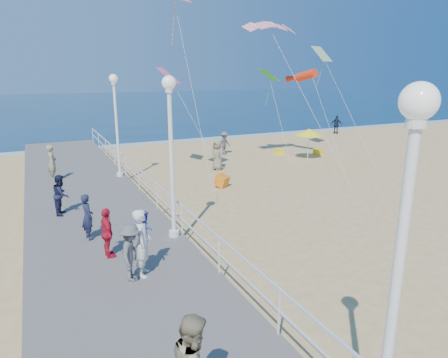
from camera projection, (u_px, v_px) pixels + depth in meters
name	position (u px, v px, depth m)	size (l,w,h in m)	color
ground	(302.00, 222.00, 15.96)	(160.00, 160.00, 0.00)	tan
ocean	(87.00, 105.00, 72.56)	(160.00, 90.00, 0.05)	#0C2A4B
surf_line	(156.00, 143.00, 33.81)	(160.00, 1.20, 0.04)	silver
boardwalk	(110.00, 253.00, 12.78)	(5.00, 44.00, 0.40)	slate
railing	(182.00, 211.00, 13.53)	(0.05, 42.00, 0.55)	white
lamp_post_near	(400.00, 252.00, 4.94)	(0.44, 0.44, 5.32)	white
lamp_post_mid	(171.00, 142.00, 12.78)	(0.44, 0.44, 5.32)	white
lamp_post_far	(116.00, 115.00, 20.62)	(0.44, 0.44, 5.32)	white
woman_holding_toddler	(142.00, 243.00, 10.78)	(0.69, 0.45, 1.90)	silver
toddler_held	(146.00, 227.00, 10.88)	(0.45, 0.35, 0.93)	#323BBD
spectator_0	(87.00, 217.00, 13.21)	(0.57, 0.37, 1.56)	#1A1E3A
spectator_2	(131.00, 252.00, 10.58)	(1.02, 0.59, 1.58)	#545458
spectator_3	(107.00, 233.00, 11.89)	(0.91, 0.38, 1.54)	red
spectator_6	(52.00, 163.00, 20.36)	(0.68, 0.44, 1.86)	#958F67
spectator_7	(61.00, 195.00, 15.56)	(0.77, 0.60, 1.58)	#191A37
beach_walker_a	(225.00, 143.00, 28.76)	(1.10, 0.63, 1.70)	#555358
beach_walker_b	(337.00, 125.00, 38.58)	(1.04, 0.43, 1.78)	#161E31
beach_walker_c	(217.00, 155.00, 24.29)	(0.88, 0.57, 1.80)	#83755A
box_kite	(222.00, 182.00, 20.71)	(0.55, 0.55, 0.60)	#DC460C
beach_umbrella	(309.00, 132.00, 26.78)	(1.90, 1.90, 2.14)	white
beach_chair_left	(318.00, 152.00, 28.96)	(0.55, 0.55, 0.40)	yellow
beach_chair_right	(279.00, 152.00, 29.10)	(0.55, 0.55, 0.40)	yellow
kite_parafoil	(270.00, 24.00, 23.31)	(3.42, 0.90, 0.30)	#D71945
kite_windsock	(306.00, 76.00, 25.74)	(0.56, 0.56, 2.68)	red
kite_diamond_pink	(169.00, 76.00, 22.24)	(1.35, 1.35, 0.02)	#FF5D7F
kite_diamond_multi	(322.00, 54.00, 27.64)	(1.43, 1.43, 0.02)	#1BD2EA
kite_diamond_green	(269.00, 75.00, 26.46)	(1.30, 1.30, 0.02)	green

